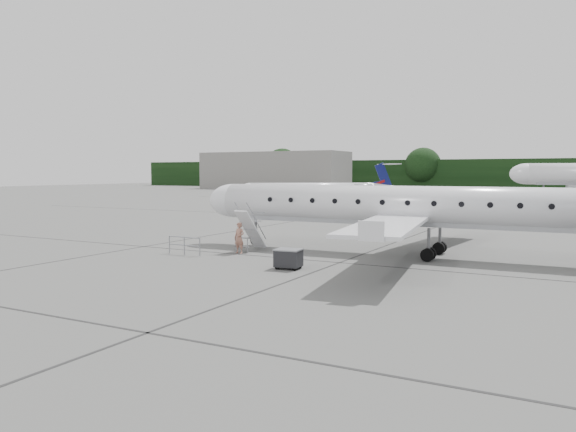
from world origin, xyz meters
The scene contains 9 objects.
ground centered at (0.00, 0.00, 0.00)m, with size 320.00×320.00×0.00m, color #5A5A57.
treeline centered at (0.00, 130.00, 4.00)m, with size 260.00×4.00×8.00m, color black.
terminal_building centered at (-70.00, 110.00, 5.00)m, with size 40.00×14.00×10.00m, color slate.
main_regional_jet centered at (-2.67, 7.05, 3.90)m, with size 30.39×21.88×7.79m, color silver, non-canonical shape.
airstair centered at (-11.87, 4.55, 1.22)m, with size 0.85×2.27×2.44m, color silver, non-canonical shape.
passenger centered at (-11.84, 3.27, 0.90)m, with size 0.66×0.43×1.80m, color #986453.
safety_railing centered at (-14.29, 1.36, 0.50)m, with size 2.20×0.08×1.00m, color gray, non-canonical shape.
baggage_cart centered at (-6.91, 0.03, 0.52)m, with size 1.19×0.97×1.03m, color black, non-canonical shape.
bg_regional_left centered at (-31.72, 53.24, 3.01)m, with size 22.97×16.54×6.03m, color silver, non-canonical shape.
Camera 1 is at (5.72, -23.62, 4.69)m, focal length 35.00 mm.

